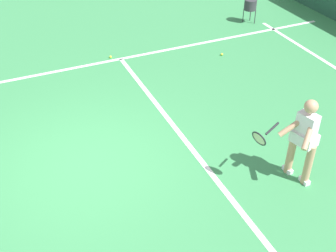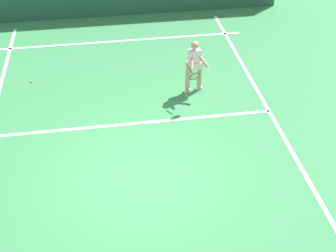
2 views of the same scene
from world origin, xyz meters
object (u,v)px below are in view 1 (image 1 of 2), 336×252
ball_hopper (250,5)px  tennis_ball_near (222,54)px  tennis_player (303,138)px  tennis_ball_mid (111,57)px

ball_hopper → tennis_ball_near: bearing=131.2°
ball_hopper → tennis_player: bearing=154.0°
tennis_ball_mid → tennis_ball_near: bearing=-111.0°
tennis_player → tennis_ball_mid: tennis_player is taller
tennis_player → ball_hopper: bearing=-26.0°
ball_hopper → tennis_ball_mid: bearing=97.2°
tennis_ball_near → ball_hopper: size_ratio=0.09×
tennis_player → tennis_ball_mid: (5.63, 1.48, -0.81)m
tennis_ball_near → tennis_ball_mid: 2.87m
tennis_ball_mid → ball_hopper: ball_hopper is taller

